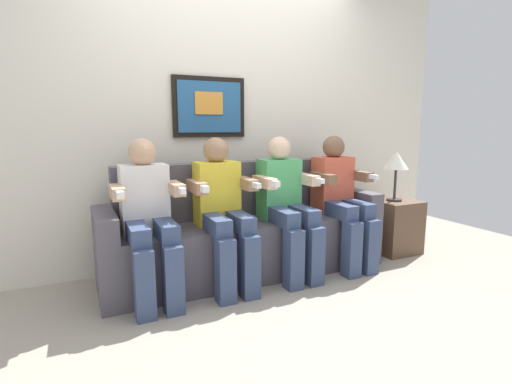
{
  "coord_description": "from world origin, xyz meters",
  "views": [
    {
      "loc": [
        -1.24,
        -2.45,
        1.19
      ],
      "look_at": [
        0.0,
        0.15,
        0.7
      ],
      "focal_mm": 27.11,
      "sensor_mm": 36.0,
      "label": 1
    }
  ],
  "objects": [
    {
      "name": "person_left_center",
      "position": [
        -0.27,
        0.16,
        0.61
      ],
      "size": [
        0.46,
        0.56,
        1.11
      ],
      "color": "yellow",
      "rests_on": "ground_plane"
    },
    {
      "name": "person_rightmost",
      "position": [
        0.8,
        0.16,
        0.61
      ],
      "size": [
        0.46,
        0.56,
        1.11
      ],
      "color": "#D8593F",
      "rests_on": "ground_plane"
    },
    {
      "name": "back_wall_assembly",
      "position": [
        -0.0,
        0.76,
        1.3
      ],
      "size": [
        4.69,
        0.1,
        2.6
      ],
      "color": "silver",
      "rests_on": "ground_plane"
    },
    {
      "name": "ground_plane",
      "position": [
        0.0,
        0.0,
        0.0
      ],
      "size": [
        6.09,
        6.09,
        0.0
      ],
      "primitive_type": "plane",
      "color": "#9E9384"
    },
    {
      "name": "side_table_right",
      "position": [
        1.49,
        0.22,
        0.25
      ],
      "size": [
        0.4,
        0.4,
        0.5
      ],
      "color": "brown",
      "rests_on": "ground_plane"
    },
    {
      "name": "table_lamp",
      "position": [
        1.47,
        0.21,
        0.86
      ],
      "size": [
        0.22,
        0.22,
        0.46
      ],
      "color": "#333338",
      "rests_on": "side_table_right"
    },
    {
      "name": "person_leftmost",
      "position": [
        -0.8,
        0.16,
        0.61
      ],
      "size": [
        0.46,
        0.56,
        1.11
      ],
      "color": "white",
      "rests_on": "ground_plane"
    },
    {
      "name": "couch",
      "position": [
        0.0,
        0.33,
        0.31
      ],
      "size": [
        2.29,
        0.58,
        0.9
      ],
      "color": "#514C56",
      "rests_on": "ground_plane"
    },
    {
      "name": "person_right_center",
      "position": [
        0.27,
        0.16,
        0.61
      ],
      "size": [
        0.46,
        0.56,
        1.11
      ],
      "color": "#4CB266",
      "rests_on": "ground_plane"
    }
  ]
}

